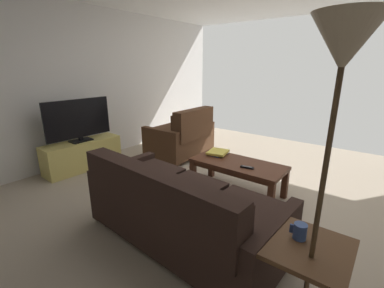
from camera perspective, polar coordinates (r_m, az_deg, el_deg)
The scene contains 12 objects.
ground_plane at distance 3.47m, azimuth 10.24°, elevation -11.15°, with size 5.63×5.99×0.01m, color tan.
wall_right at distance 5.02m, azimuth -19.22°, elevation 12.04°, with size 0.12×5.99×2.53m, color silver.
sofa_main at distance 2.44m, azimuth -3.12°, elevation -14.01°, with size 1.90×0.93×0.82m.
loveseat_near at distance 4.70m, azimuth -2.14°, elevation 1.64°, with size 0.82×1.12×0.89m.
coffee_table at distance 3.42m, azimuth 9.88°, elevation -5.00°, with size 1.18×0.54×0.42m.
end_table at distance 1.86m, azimuth 23.14°, elevation -21.86°, with size 0.50×0.50×0.58m.
floor_lamp at distance 1.39m, azimuth 29.44°, elevation 12.27°, with size 0.31×0.31×1.83m.
tv_stand at distance 4.53m, azimuth -22.68°, elevation -2.21°, with size 0.41×1.19×0.46m.
flat_tv at distance 4.39m, azimuth -23.50°, elevation 4.87°, with size 0.21×1.02×0.65m.
coffee_mug at distance 1.82m, azimuth 22.42°, elevation -17.16°, with size 0.10×0.08×0.10m.
book_stack at distance 3.65m, azimuth 5.63°, elevation -1.85°, with size 0.30×0.32×0.05m.
tv_remote at distance 3.23m, azimuth 11.89°, elevation -4.98°, with size 0.16×0.07×0.02m.
Camera 1 is at (-1.37, 2.75, 1.61)m, focal length 24.50 mm.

